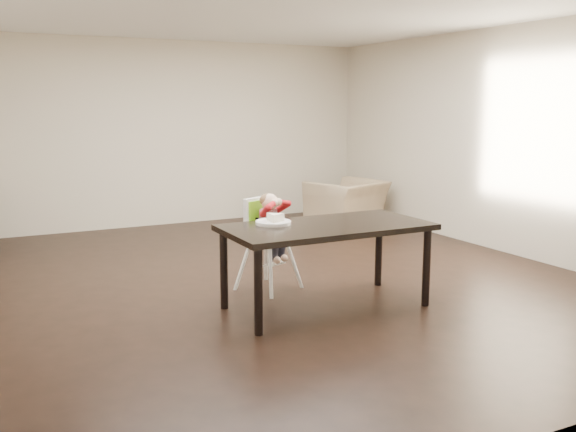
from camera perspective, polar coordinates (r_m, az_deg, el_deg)
name	(u,v)px	position (r m, az deg, el deg)	size (l,w,h in m)	color
ground	(278,279)	(6.66, -0.87, -5.61)	(7.00, 7.00, 0.00)	black
room_walls	(278,97)	(6.42, -0.92, 10.56)	(6.02, 7.02, 2.71)	beige
dining_table	(326,233)	(5.62, 3.42, -1.54)	(1.80, 0.90, 0.75)	black
high_chair	(267,222)	(6.18, -1.91, -0.52)	(0.52, 0.52, 0.94)	white
plate	(274,221)	(5.60, -1.26, -0.41)	(0.31, 0.31, 0.09)	white
armchair	(347,196)	(9.51, 5.26, 1.81)	(1.02, 0.66, 0.89)	tan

